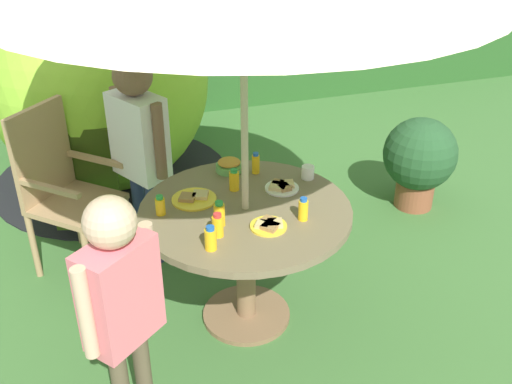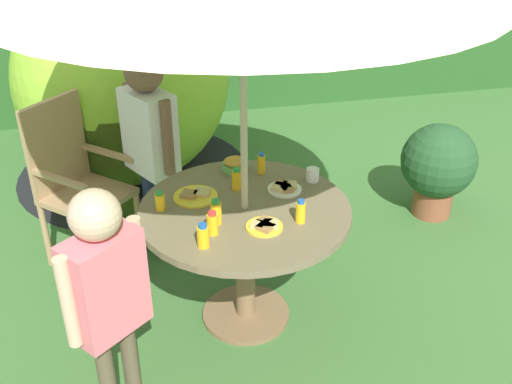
% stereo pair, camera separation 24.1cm
% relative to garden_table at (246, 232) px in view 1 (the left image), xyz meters
% --- Properties ---
extents(ground_plane, '(10.00, 10.00, 0.02)m').
position_rel_garden_table_xyz_m(ground_plane, '(0.00, 0.00, -0.59)').
color(ground_plane, '#3D6B33').
extents(hedge_backdrop, '(9.00, 0.70, 2.12)m').
position_rel_garden_table_xyz_m(hedge_backdrop, '(0.00, 3.50, 0.48)').
color(hedge_backdrop, '#285623').
rests_on(hedge_backdrop, ground_plane).
extents(garden_table, '(1.11, 1.11, 0.73)m').
position_rel_garden_table_xyz_m(garden_table, '(0.00, 0.00, 0.00)').
color(garden_table, brown).
rests_on(garden_table, ground_plane).
extents(wooden_chair, '(0.64, 0.64, 1.06)m').
position_rel_garden_table_xyz_m(wooden_chair, '(-0.91, 0.85, 0.00)').
color(wooden_chair, tan).
rests_on(wooden_chair, ground_plane).
extents(dome_tent, '(2.32, 2.32, 1.65)m').
position_rel_garden_table_xyz_m(dome_tent, '(-0.54, 1.97, 0.24)').
color(dome_tent, '#8CC633').
rests_on(dome_tent, ground_plane).
extents(potted_plant, '(0.54, 0.54, 0.70)m').
position_rel_garden_table_xyz_m(potted_plant, '(1.58, 0.81, -0.18)').
color(potted_plant, brown).
rests_on(potted_plant, ground_plane).
extents(child_in_white_shirt, '(0.34, 0.41, 1.35)m').
position_rel_garden_table_xyz_m(child_in_white_shirt, '(-0.42, 0.77, 0.28)').
color(child_in_white_shirt, navy).
rests_on(child_in_white_shirt, ground_plane).
extents(child_in_pink_shirt, '(0.36, 0.34, 1.22)m').
position_rel_garden_table_xyz_m(child_in_pink_shirt, '(-0.70, -0.57, 0.20)').
color(child_in_pink_shirt, brown).
rests_on(child_in_pink_shirt, ground_plane).
extents(snack_bowl, '(0.15, 0.15, 0.08)m').
position_rel_garden_table_xyz_m(snack_bowl, '(0.03, 0.43, 0.18)').
color(snack_bowl, '#66B259').
rests_on(snack_bowl, garden_table).
extents(plate_mid_left, '(0.18, 0.18, 0.03)m').
position_rel_garden_table_xyz_m(plate_mid_left, '(0.05, -0.21, 0.16)').
color(plate_mid_left, yellow).
rests_on(plate_mid_left, garden_table).
extents(plate_far_right, '(0.24, 0.24, 0.03)m').
position_rel_garden_table_xyz_m(plate_far_right, '(-0.23, 0.16, 0.16)').
color(plate_far_right, yellow).
rests_on(plate_far_right, garden_table).
extents(plate_mid_right, '(0.19, 0.19, 0.03)m').
position_rel_garden_table_xyz_m(plate_mid_right, '(0.25, 0.13, 0.16)').
color(plate_mid_right, white).
rests_on(plate_mid_right, garden_table).
extents(juice_bottle_near_left, '(0.04, 0.04, 0.13)m').
position_rel_garden_table_xyz_m(juice_bottle_near_left, '(0.17, 0.36, 0.21)').
color(juice_bottle_near_left, yellow).
rests_on(juice_bottle_near_left, garden_table).
extents(juice_bottle_near_right, '(0.06, 0.06, 0.13)m').
position_rel_garden_table_xyz_m(juice_bottle_near_right, '(-0.17, -0.12, 0.21)').
color(juice_bottle_near_right, yellow).
rests_on(juice_bottle_near_right, garden_table).
extents(juice_bottle_far_left, '(0.05, 0.05, 0.11)m').
position_rel_garden_table_xyz_m(juice_bottle_far_left, '(-0.43, 0.07, 0.20)').
color(juice_bottle_far_left, yellow).
rests_on(juice_bottle_far_left, garden_table).
extents(juice_bottle_center_front, '(0.06, 0.06, 0.12)m').
position_rel_garden_table_xyz_m(juice_bottle_center_front, '(-0.26, -0.30, 0.21)').
color(juice_bottle_center_front, yellow).
rests_on(juice_bottle_center_front, garden_table).
extents(juice_bottle_center_back, '(0.05, 0.05, 0.12)m').
position_rel_garden_table_xyz_m(juice_bottle_center_back, '(0.24, -0.20, 0.21)').
color(juice_bottle_center_back, yellow).
rests_on(juice_bottle_center_back, garden_table).
extents(juice_bottle_front_edge, '(0.06, 0.06, 0.12)m').
position_rel_garden_table_xyz_m(juice_bottle_front_edge, '(-0.20, -0.21, 0.21)').
color(juice_bottle_front_edge, yellow).
rests_on(juice_bottle_front_edge, garden_table).
extents(juice_bottle_back_edge, '(0.06, 0.06, 0.12)m').
position_rel_garden_table_xyz_m(juice_bottle_back_edge, '(0.00, 0.20, 0.21)').
color(juice_bottle_back_edge, yellow).
rests_on(juice_bottle_back_edge, garden_table).
extents(cup_near, '(0.07, 0.07, 0.07)m').
position_rel_garden_table_xyz_m(cup_near, '(0.43, 0.20, 0.19)').
color(cup_near, white).
rests_on(cup_near, garden_table).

